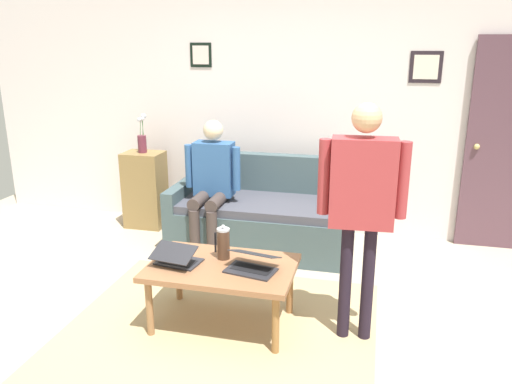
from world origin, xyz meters
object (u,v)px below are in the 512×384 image
at_px(french_press, 223,243).
at_px(couch, 264,217).
at_px(laptop_left, 252,265).
at_px(laptop_center, 177,259).
at_px(person_seated, 212,179).
at_px(coffee_table, 222,272).
at_px(interior_door, 511,147).
at_px(person_standing, 362,194).
at_px(side_shelf, 145,190).
at_px(flower_vase, 142,139).

bearing_deg(french_press, couch, -89.23).
xyz_separation_m(laptop_left, laptop_center, (0.54, 0.03, 0.00)).
distance_m(laptop_left, person_seated, 1.51).
bearing_deg(person_seated, laptop_left, 119.19).
bearing_deg(coffee_table, interior_door, -137.91).
relative_size(couch, person_standing, 1.09).
height_order(side_shelf, person_standing, person_standing).
xyz_separation_m(coffee_table, side_shelf, (1.44, -1.76, 0.00)).
bearing_deg(person_seated, person_standing, 139.67).
relative_size(interior_door, couch, 1.15).
bearing_deg(interior_door, flower_vase, 4.20).
xyz_separation_m(laptop_left, side_shelf, (1.67, -1.79, -0.09)).
distance_m(interior_door, french_press, 3.01).
height_order(interior_door, person_standing, interior_door).
bearing_deg(french_press, laptop_center, 30.07).
relative_size(couch, laptop_left, 4.67).
bearing_deg(laptop_center, side_shelf, -58.18).
height_order(laptop_left, french_press, french_press).
bearing_deg(laptop_center, laptop_left, -176.78).
distance_m(laptop_left, flower_vase, 2.50).
relative_size(person_standing, person_seated, 1.27).
bearing_deg(side_shelf, laptop_center, 121.82).
distance_m(laptop_left, person_standing, 0.90).
bearing_deg(french_press, flower_vase, -49.31).
xyz_separation_m(couch, french_press, (-0.02, 1.39, 0.28)).
height_order(interior_door, coffee_table, interior_door).
bearing_deg(laptop_center, french_press, -149.93).
bearing_deg(laptop_left, french_press, -29.04).
relative_size(coffee_table, laptop_center, 3.04).
height_order(interior_door, side_shelf, interior_door).
height_order(french_press, flower_vase, flower_vase).
bearing_deg(french_press, coffee_table, 100.81).
distance_m(couch, laptop_center, 1.60).
xyz_separation_m(interior_door, laptop_center, (2.57, 2.09, -0.52)).
bearing_deg(person_standing, couch, -55.90).
bearing_deg(person_standing, french_press, -3.42).
height_order(laptop_left, person_standing, person_standing).
xyz_separation_m(couch, laptop_center, (0.27, 1.56, 0.20)).
relative_size(couch, french_press, 6.79).
xyz_separation_m(coffee_table, flower_vase, (1.44, -1.77, 0.57)).
bearing_deg(french_press, person_standing, 176.58).
height_order(interior_door, person_seated, interior_door).
distance_m(interior_door, laptop_center, 3.35).
height_order(side_shelf, flower_vase, flower_vase).
relative_size(couch, coffee_table, 1.71).
relative_size(laptop_left, french_press, 1.46).
bearing_deg(laptop_left, person_standing, -173.45).
bearing_deg(coffee_table, french_press, -79.19).
distance_m(coffee_table, laptop_center, 0.33).
bearing_deg(person_standing, interior_door, -123.56).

